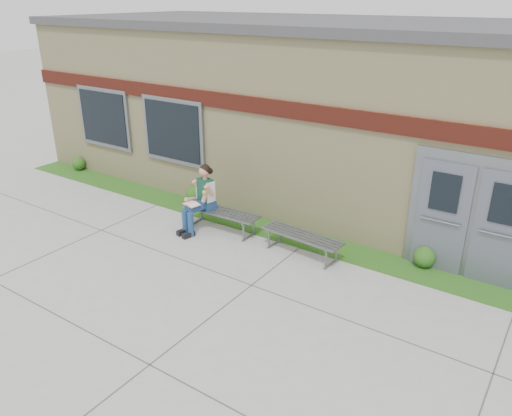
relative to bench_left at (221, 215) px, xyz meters
The scene contains 9 objects.
ground 2.19m from the bench_left, 67.40° to the right, with size 80.00×80.00×0.00m, color #9E9E99.
grass_strip 1.08m from the bench_left, 35.78° to the left, with size 16.00×0.80×0.02m, color #1E4C14.
school_building 4.43m from the bench_left, 78.22° to the left, with size 16.20×6.22×4.20m.
bench_left is the anchor object (origin of this frame).
bench_right 2.00m from the bench_left, ahead, with size 1.71×0.61×0.44m.
girl 0.59m from the bench_left, 149.95° to the right, with size 0.55×0.95×1.46m.
shrub_west 5.99m from the bench_left, behind, with size 0.38×0.38×0.38m, color #1E4C14.
shrub_mid 1.71m from the bench_left, 150.19° to the left, with size 0.43×0.43×0.43m, color #1E4C14.
shrub_east 4.25m from the bench_left, 11.55° to the left, with size 0.41×0.41×0.41m, color #1E4C14.
Camera 1 is at (5.33, -5.73, 4.74)m, focal length 35.00 mm.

